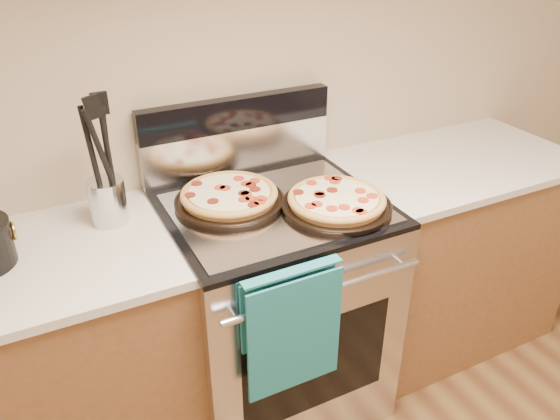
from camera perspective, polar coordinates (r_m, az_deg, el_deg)
name	(u,v)px	position (r m, az deg, el deg)	size (l,w,h in m)	color
wall_back	(230,60)	(2.06, -5.24, 15.35)	(4.00, 4.00, 0.00)	#C1AB8B
range_body	(274,309)	(2.18, -0.66, -10.34)	(0.76, 0.68, 0.90)	#B7B7BC
oven_window	(316,365)	(1.97, 3.81, -15.88)	(0.56, 0.01, 0.40)	black
cooktop	(273,207)	(1.92, -0.73, 0.29)	(0.76, 0.68, 0.02)	black
backsplash_lower	(238,150)	(2.14, -4.42, 6.24)	(0.76, 0.06, 0.18)	silver
backsplash_upper	(236,113)	(2.08, -4.58, 10.04)	(0.76, 0.06, 0.12)	black
oven_handle	(326,291)	(1.71, 4.88, -8.40)	(0.03, 0.03, 0.70)	silver
dish_towel	(292,327)	(1.73, 1.24, -12.15)	(0.32, 0.05, 0.42)	#177771
foil_sheet	(277,208)	(1.89, -0.34, 0.24)	(0.70, 0.55, 0.01)	gray
cabinet_left	(35,382)	(2.09, -24.24, -16.11)	(1.00, 0.62, 0.88)	brown
countertop_left	(1,272)	(1.82, -27.12, -5.77)	(1.02, 0.64, 0.03)	beige
cabinet_right	(442,252)	(2.64, 16.53, -4.24)	(1.00, 0.62, 0.88)	brown
countertop_right	(457,162)	(2.43, 18.03, 4.78)	(1.02, 0.64, 0.03)	beige
pepperoni_pizza_back	(229,197)	(1.91, -5.31, 1.40)	(0.38, 0.38, 0.05)	#A66932
pepperoni_pizza_front	(337,202)	(1.88, 5.93, 0.87)	(0.38, 0.38, 0.05)	#A66932
utensil_crock	(108,201)	(1.89, -17.54, 0.88)	(0.12, 0.12, 0.15)	silver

